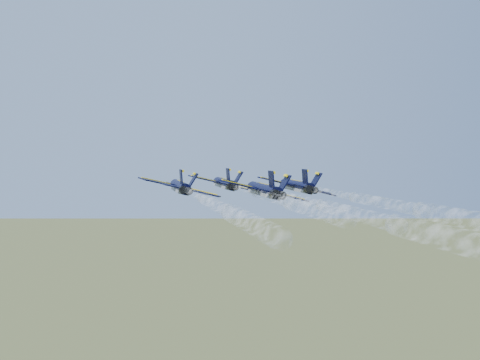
{
  "coord_description": "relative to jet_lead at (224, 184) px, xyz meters",
  "views": [
    {
      "loc": [
        -17.79,
        -104.6,
        98.09
      ],
      "look_at": [
        -2.67,
        -0.05,
        94.49
      ],
      "focal_mm": 45.0,
      "sensor_mm": 36.0,
      "label": 1
    }
  ],
  "objects": [
    {
      "name": "jet_slot",
      "position": [
        3.0,
        -25.49,
        0.0
      ],
      "size": [
        14.2,
        18.65,
        4.95
      ],
      "rotation": [
        0.0,
        0.24,
        0.07
      ],
      "color": "black"
    },
    {
      "name": "smoke_trail_lead",
      "position": [
        3.08,
        -41.06,
        0.04
      ],
      "size": [
        5.68,
        53.79,
        2.17
      ],
      "rotation": [
        0.0,
        0.24,
        0.07
      ],
      "color": "white"
    },
    {
      "name": "smoke_trail_left",
      "position": [
        -6.01,
        -53.3,
        0.04
      ],
      "size": [
        5.68,
        53.79,
        2.17
      ],
      "rotation": [
        0.0,
        0.24,
        0.07
      ],
      "color": "white"
    },
    {
      "name": "jet_lead",
      "position": [
        0.0,
        0.0,
        0.0
      ],
      "size": [
        14.2,
        18.65,
        4.95
      ],
      "rotation": [
        0.0,
        0.24,
        0.07
      ],
      "color": "black"
    },
    {
      "name": "jet_left",
      "position": [
        -9.08,
        -12.24,
        0.0
      ],
      "size": [
        14.2,
        18.65,
        4.95
      ],
      "rotation": [
        0.0,
        0.24,
        0.07
      ],
      "color": "black"
    },
    {
      "name": "smoke_trail_slot",
      "position": [
        6.07,
        -66.55,
        0.04
      ],
      "size": [
        5.68,
        53.79,
        2.17
      ],
      "rotation": [
        0.0,
        0.24,
        0.07
      ],
      "color": "white"
    },
    {
      "name": "smoke_trail_right",
      "position": [
        14.27,
        -53.57,
        0.04
      ],
      "size": [
        5.68,
        53.79,
        2.17
      ],
      "rotation": [
        0.0,
        0.24,
        0.07
      ],
      "color": "white"
    },
    {
      "name": "jet_right",
      "position": [
        11.19,
        -12.51,
        0.0
      ],
      "size": [
        14.2,
        18.65,
        4.95
      ],
      "rotation": [
        0.0,
        0.24,
        0.07
      ],
      "color": "black"
    }
  ]
}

